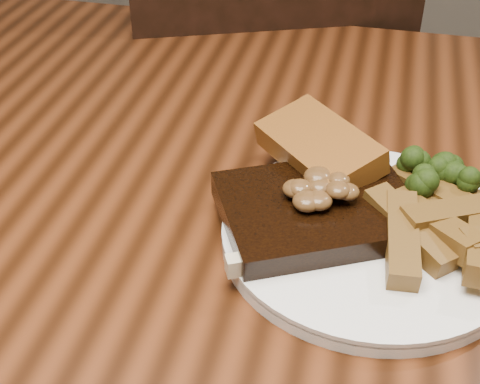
# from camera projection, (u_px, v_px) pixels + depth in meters

# --- Properties ---
(dining_table) EXTENTS (1.60, 0.90, 0.75)m
(dining_table) POSITION_uv_depth(u_px,v_px,m) (244.00, 277.00, 0.69)
(dining_table) COLOR #512410
(dining_table) RESTS_ON ground
(chair_far) EXTENTS (0.55, 0.55, 0.90)m
(chair_far) POSITION_uv_depth(u_px,v_px,m) (261.00, 135.00, 1.22)
(chair_far) COLOR black
(chair_far) RESTS_ON ground
(plate) EXTENTS (0.29, 0.29, 0.01)m
(plate) POSITION_uv_depth(u_px,v_px,m) (368.00, 237.00, 0.58)
(plate) COLOR white
(plate) RESTS_ON dining_table
(steak) EXTENTS (0.20, 0.19, 0.02)m
(steak) POSITION_uv_depth(u_px,v_px,m) (318.00, 211.00, 0.59)
(steak) COLOR black
(steak) RESTS_ON plate
(steak_bone) EXTENTS (0.13, 0.07, 0.02)m
(steak_bone) POSITION_uv_depth(u_px,v_px,m) (308.00, 257.00, 0.54)
(steak_bone) COLOR beige
(steak_bone) RESTS_ON plate
(mushroom_pile) EXTENTS (0.07, 0.07, 0.03)m
(mushroom_pile) POSITION_uv_depth(u_px,v_px,m) (327.00, 184.00, 0.57)
(mushroom_pile) COLOR brown
(mushroom_pile) RESTS_ON steak
(garlic_bread) EXTENTS (0.13, 0.13, 0.03)m
(garlic_bread) POSITION_uv_depth(u_px,v_px,m) (318.00, 165.00, 0.64)
(garlic_bread) COLOR #904F1A
(garlic_bread) RESTS_ON plate
(potato_wedges) EXTENTS (0.12, 0.12, 0.02)m
(potato_wedges) POSITION_uv_depth(u_px,v_px,m) (453.00, 234.00, 0.56)
(potato_wedges) COLOR brown
(potato_wedges) RESTS_ON plate
(broccoli_cluster) EXTENTS (0.07, 0.07, 0.04)m
(broccoli_cluster) POSITION_uv_depth(u_px,v_px,m) (442.00, 177.00, 0.61)
(broccoli_cluster) COLOR #21350C
(broccoli_cluster) RESTS_ON plate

